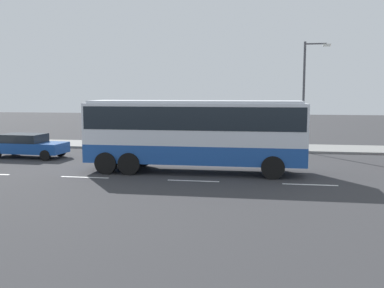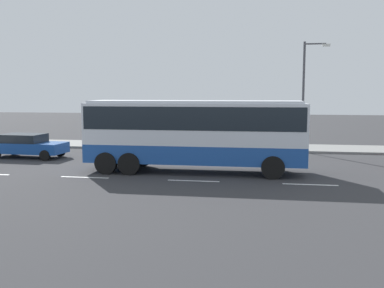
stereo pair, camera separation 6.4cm
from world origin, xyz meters
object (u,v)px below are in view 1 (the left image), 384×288
coach_bus (195,128)px  car_blue_saloon (27,145)px  street_lamp (306,89)px  pedestrian_near_curb (188,131)px

coach_bus → car_blue_saloon: size_ratio=2.32×
car_blue_saloon → street_lamp: 18.46m
coach_bus → pedestrian_near_curb: bearing=101.3°
car_blue_saloon → pedestrian_near_curb: bearing=42.2°
coach_bus → street_lamp: 10.85m
coach_bus → car_blue_saloon: coach_bus is taller
coach_bus → street_lamp: bearing=54.1°
car_blue_saloon → pedestrian_near_curb: pedestrian_near_curb is taller
car_blue_saloon → pedestrian_near_curb: size_ratio=2.68×
coach_bus → pedestrian_near_curb: (-2.13, 10.49, -1.08)m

